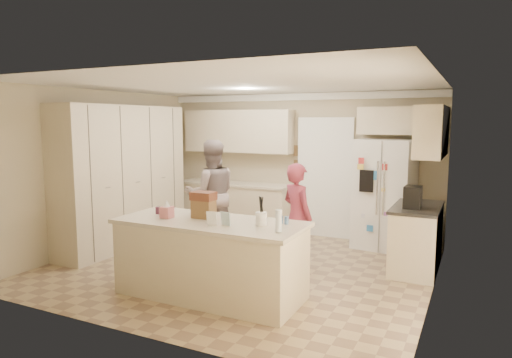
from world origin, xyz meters
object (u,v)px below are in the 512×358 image
at_px(tissue_box, 167,212).
at_px(refrigerator, 384,194).
at_px(island_base, 210,260).
at_px(dollhouse_body, 204,209).
at_px(coffee_maker, 413,197).
at_px(utensil_crock, 261,219).
at_px(teen_girl, 297,217).
at_px(teen_boy, 211,194).

bearing_deg(tissue_box, refrigerator, 57.44).
bearing_deg(island_base, tissue_box, -169.70).
distance_m(tissue_box, dollhouse_body, 0.45).
relative_size(refrigerator, coffee_maker, 6.00).
xyz_separation_m(coffee_maker, dollhouse_body, (-2.20, -1.80, -0.03)).
relative_size(coffee_maker, island_base, 0.14).
xyz_separation_m(coffee_maker, utensil_crock, (-1.40, -1.85, -0.07)).
xyz_separation_m(island_base, tissue_box, (-0.55, -0.10, 0.56)).
relative_size(coffee_maker, teen_girl, 0.20).
distance_m(refrigerator, island_base, 3.42).
bearing_deg(dollhouse_body, utensil_crock, -3.58).
xyz_separation_m(tissue_box, teen_boy, (-0.55, 1.91, -0.10)).
bearing_deg(coffee_maker, island_base, -137.17).
height_order(island_base, teen_boy, teen_boy).
bearing_deg(teen_girl, refrigerator, -86.64).
bearing_deg(teen_girl, utensil_crock, 124.39).
bearing_deg(utensil_crock, island_base, -175.60).
height_order(coffee_maker, island_base, coffee_maker).
bearing_deg(island_base, dollhouse_body, 146.31).
bearing_deg(teen_girl, teen_boy, 17.02).
relative_size(tissue_box, teen_girl, 0.09).
distance_m(tissue_box, teen_girl, 1.88).
bearing_deg(tissue_box, dollhouse_body, 26.57).
relative_size(utensil_crock, tissue_box, 1.07).
bearing_deg(teen_boy, refrigerator, 165.39).
distance_m(island_base, teen_boy, 2.17).
bearing_deg(refrigerator, teen_girl, -111.41).
relative_size(refrigerator, utensil_crock, 12.00).
bearing_deg(dollhouse_body, refrigerator, 61.34).
height_order(island_base, utensil_crock, utensil_crock).
xyz_separation_m(island_base, dollhouse_body, (-0.15, 0.10, 0.60)).
height_order(tissue_box, teen_girl, teen_girl).
bearing_deg(refrigerator, utensil_crock, -98.63).
height_order(teen_boy, teen_girl, teen_boy).
relative_size(island_base, utensil_crock, 14.67).
xyz_separation_m(dollhouse_body, teen_girl, (0.73, 1.28, -0.28)).
height_order(tissue_box, dollhouse_body, dollhouse_body).
distance_m(refrigerator, dollhouse_body, 3.37).
xyz_separation_m(refrigerator, utensil_crock, (-0.82, -3.01, 0.10)).
xyz_separation_m(utensil_crock, dollhouse_body, (-0.80, 0.05, 0.04)).
relative_size(coffee_maker, tissue_box, 2.14).
bearing_deg(utensil_crock, coffee_maker, 52.88).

